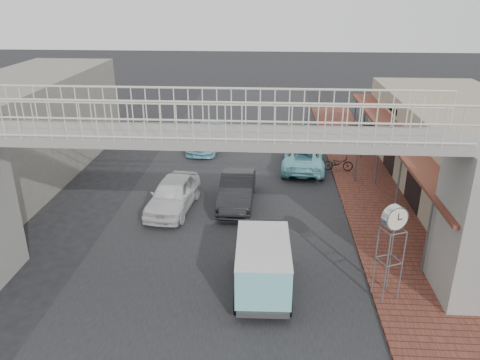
# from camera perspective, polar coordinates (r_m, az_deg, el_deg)

# --- Properties ---
(ground) EXTENTS (120.00, 120.00, 0.00)m
(ground) POSITION_cam_1_polar(r_m,az_deg,el_deg) (19.28, -1.50, -5.89)
(ground) COLOR black
(ground) RESTS_ON ground
(road_strip) EXTENTS (10.00, 60.00, 0.01)m
(road_strip) POSITION_cam_1_polar(r_m,az_deg,el_deg) (19.28, -1.50, -5.88)
(road_strip) COLOR black
(road_strip) RESTS_ON ground
(sidewalk) EXTENTS (3.00, 40.00, 0.10)m
(sidewalk) POSITION_cam_1_polar(r_m,az_deg,el_deg) (22.42, 16.02, -2.47)
(sidewalk) COLOR brown
(sidewalk) RESTS_ON ground
(shophouse_row) EXTENTS (7.20, 18.00, 4.00)m
(shophouse_row) POSITION_cam_1_polar(r_m,az_deg,el_deg) (24.00, 26.52, 2.67)
(shophouse_row) COLOR gray
(shophouse_row) RESTS_ON ground
(footbridge) EXTENTS (16.40, 2.40, 6.34)m
(footbridge) POSITION_cam_1_polar(r_m,az_deg,el_deg) (14.31, -3.06, -2.16)
(footbridge) COLOR gray
(footbridge) RESTS_ON ground
(building_far_left) EXTENTS (5.00, 14.00, 5.00)m
(building_far_left) POSITION_cam_1_polar(r_m,az_deg,el_deg) (26.99, -24.40, 6.09)
(building_far_left) COLOR gray
(building_far_left) RESTS_ON ground
(white_hatchback) EXTENTS (2.13, 4.39, 1.44)m
(white_hatchback) POSITION_cam_1_polar(r_m,az_deg,el_deg) (20.81, -8.16, -1.71)
(white_hatchback) COLOR silver
(white_hatchback) RESTS_ON ground
(dark_sedan) EXTENTS (1.54, 4.23, 1.39)m
(dark_sedan) POSITION_cam_1_polar(r_m,az_deg,el_deg) (21.07, -0.37, -1.25)
(dark_sedan) COLOR black
(dark_sedan) RESTS_ON ground
(angkot_curb) EXTENTS (2.51, 4.92, 1.33)m
(angkot_curb) POSITION_cam_1_polar(r_m,az_deg,el_deg) (25.75, 7.69, 2.91)
(angkot_curb) COLOR #79C6D3
(angkot_curb) RESTS_ON ground
(angkot_far) EXTENTS (2.09, 4.45, 1.26)m
(angkot_far) POSITION_cam_1_polar(r_m,az_deg,el_deg) (28.67, -4.19, 4.97)
(angkot_far) COLOR #7EC5DA
(angkot_far) RESTS_ON ground
(angkot_van) EXTENTS (1.82, 3.79, 1.83)m
(angkot_van) POSITION_cam_1_polar(r_m,az_deg,el_deg) (15.02, 2.81, -9.59)
(angkot_van) COLOR black
(angkot_van) RESTS_ON ground
(motorcycle_near) EXTENTS (1.59, 0.60, 0.83)m
(motorcycle_near) POSITION_cam_1_polar(r_m,az_deg,el_deg) (25.43, 11.87, 2.02)
(motorcycle_near) COLOR black
(motorcycle_near) RESTS_ON sidewalk
(motorcycle_far) EXTENTS (1.74, 0.63, 1.03)m
(motorcycle_far) POSITION_cam_1_polar(r_m,az_deg,el_deg) (28.87, 10.96, 4.72)
(motorcycle_far) COLOR black
(motorcycle_far) RESTS_ON sidewalk
(street_clock) EXTENTS (0.81, 0.79, 3.14)m
(street_clock) POSITION_cam_1_polar(r_m,az_deg,el_deg) (14.58, 18.27, -4.89)
(street_clock) COLOR #59595B
(street_clock) RESTS_ON sidewalk
(arrow_sign) EXTENTS (1.83, 1.21, 3.04)m
(arrow_sign) POSITION_cam_1_polar(r_m,az_deg,el_deg) (23.91, 15.96, 5.48)
(arrow_sign) COLOR #59595B
(arrow_sign) RESTS_ON sidewalk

